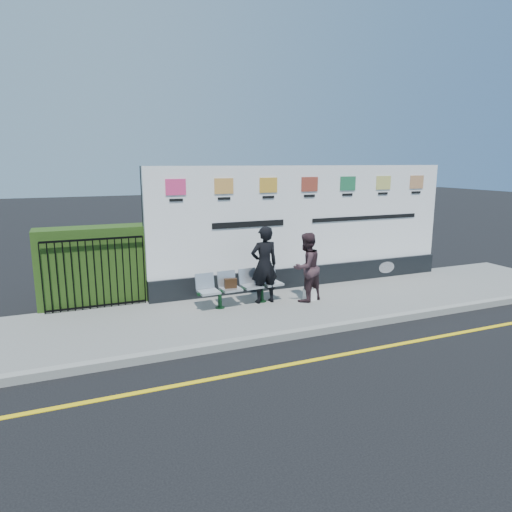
{
  "coord_description": "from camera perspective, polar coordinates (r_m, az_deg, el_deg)",
  "views": [
    {
      "loc": [
        -5.0,
        -6.11,
        3.21
      ],
      "look_at": [
        -1.39,
        2.63,
        1.25
      ],
      "focal_mm": 32.0,
      "sensor_mm": 36.0,
      "label": 1
    }
  ],
  "objects": [
    {
      "name": "bench",
      "position": [
        10.04,
        -1.85,
        -4.97
      ],
      "size": [
        1.97,
        0.65,
        0.41
      ],
      "primitive_type": null,
      "rotation": [
        0.0,
        0.0,
        0.07
      ],
      "color": "silver",
      "rests_on": "pavement"
    },
    {
      "name": "billboard",
      "position": [
        11.51,
        6.37,
        2.7
      ],
      "size": [
        8.0,
        0.3,
        3.0
      ],
      "color": "black",
      "rests_on": "pavement"
    },
    {
      "name": "yellow_line",
      "position": [
        8.52,
        15.86,
        -10.86
      ],
      "size": [
        14.0,
        0.1,
        0.01
      ],
      "primitive_type": "cube",
      "color": "yellow",
      "rests_on": "ground"
    },
    {
      "name": "railing",
      "position": [
        10.23,
        -19.5,
        -2.07
      ],
      "size": [
        2.05,
        0.06,
        1.54
      ],
      "primitive_type": null,
      "color": "black",
      "rests_on": "pavement"
    },
    {
      "name": "pavement",
      "position": [
        10.44,
        7.36,
        -5.94
      ],
      "size": [
        14.0,
        3.0,
        0.12
      ],
      "primitive_type": "cube",
      "color": "slate",
      "rests_on": "ground"
    },
    {
      "name": "handbag_brown",
      "position": [
        9.86,
        -3.2,
        -3.42
      ],
      "size": [
        0.27,
        0.14,
        0.21
      ],
      "primitive_type": "cube",
      "rotation": [
        0.0,
        0.0,
        -0.09
      ],
      "color": "black",
      "rests_on": "bench"
    },
    {
      "name": "ground",
      "position": [
        8.52,
        15.86,
        -10.88
      ],
      "size": [
        80.0,
        80.0,
        0.0
      ],
      "primitive_type": "plane",
      "color": "black"
    },
    {
      "name": "woman_left",
      "position": [
        10.04,
        1.03,
        -1.11
      ],
      "size": [
        0.63,
        0.42,
        1.72
      ],
      "primitive_type": "imported",
      "rotation": [
        0.0,
        0.0,
        3.13
      ],
      "color": "black",
      "rests_on": "pavement"
    },
    {
      "name": "kerb",
      "position": [
        9.24,
        12.03,
        -8.42
      ],
      "size": [
        14.0,
        0.18,
        0.14
      ],
      "primitive_type": "cube",
      "color": "gray",
      "rests_on": "ground"
    },
    {
      "name": "woman_right",
      "position": [
        10.24,
        6.31,
        -1.4
      ],
      "size": [
        0.91,
        0.81,
        1.56
      ],
      "primitive_type": "imported",
      "rotation": [
        0.0,
        0.0,
        3.49
      ],
      "color": "#3B262C",
      "rests_on": "pavement"
    },
    {
      "name": "hedge",
      "position": [
        10.65,
        -19.67,
        -1.12
      ],
      "size": [
        2.35,
        0.7,
        1.7
      ],
      "primitive_type": "cube",
      "color": "#284715",
      "rests_on": "pavement"
    },
    {
      "name": "carrier_bag_white",
      "position": [
        10.45,
        6.75,
        -4.76
      ],
      "size": [
        0.28,
        0.17,
        0.28
      ],
      "primitive_type": "cube",
      "color": "silver",
      "rests_on": "pavement"
    }
  ]
}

